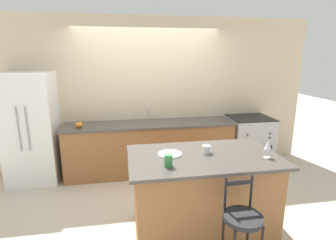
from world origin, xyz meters
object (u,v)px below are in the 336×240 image
(pumpkin_decoration, at_px, (79,125))
(dinner_plate, at_px, (170,154))
(refrigerator, at_px, (32,129))
(tumbler_cup, at_px, (168,160))
(coffee_mug, at_px, (206,149))
(wine_glass, at_px, (268,145))
(bar_stool_near, at_px, (242,228))
(oven_range, at_px, (249,141))

(pumpkin_decoration, bearing_deg, dinner_plate, -51.95)
(refrigerator, height_order, tumbler_cup, refrigerator)
(coffee_mug, bearing_deg, wine_glass, -21.60)
(wine_glass, bearing_deg, dinner_plate, 165.20)
(bar_stool_near, distance_m, coffee_mug, 0.92)
(bar_stool_near, distance_m, dinner_plate, 1.05)
(bar_stool_near, bearing_deg, dinner_plate, 121.87)
(bar_stool_near, height_order, wine_glass, wine_glass)
(pumpkin_decoration, bearing_deg, refrigerator, 173.16)
(bar_stool_near, relative_size, dinner_plate, 3.65)
(dinner_plate, distance_m, coffee_mug, 0.42)
(refrigerator, relative_size, dinner_plate, 6.63)
(bar_stool_near, height_order, tumbler_cup, tumbler_cup)
(refrigerator, distance_m, dinner_plate, 2.56)
(wine_glass, relative_size, tumbler_cup, 1.63)
(bar_stool_near, bearing_deg, pumpkin_decoration, 126.02)
(refrigerator, height_order, wine_glass, refrigerator)
(refrigerator, distance_m, coffee_mug, 2.91)
(oven_range, distance_m, bar_stool_near, 2.77)
(dinner_plate, relative_size, tumbler_cup, 2.17)
(bar_stool_near, relative_size, tumbler_cup, 7.91)
(oven_range, bearing_deg, pumpkin_decoration, -178.45)
(dinner_plate, bearing_deg, refrigerator, 140.11)
(bar_stool_near, bearing_deg, wine_glass, 46.85)
(dinner_plate, relative_size, wine_glass, 1.33)
(coffee_mug, relative_size, tumbler_cup, 1.00)
(oven_range, relative_size, bar_stool_near, 0.95)
(refrigerator, relative_size, tumbler_cup, 14.37)
(refrigerator, xyz_separation_m, wine_glass, (2.99, -1.91, 0.21))
(wine_glass, xyz_separation_m, pumpkin_decoration, (-2.24, 1.82, -0.15))
(refrigerator, height_order, dinner_plate, refrigerator)
(wine_glass, bearing_deg, pumpkin_decoration, 140.83)
(refrigerator, height_order, coffee_mug, refrigerator)
(bar_stool_near, relative_size, pumpkin_decoration, 8.24)
(refrigerator, xyz_separation_m, coffee_mug, (2.38, -1.67, 0.11))
(dinner_plate, bearing_deg, wine_glass, -14.80)
(wine_glass, distance_m, pumpkin_decoration, 2.89)
(bar_stool_near, relative_size, wine_glass, 4.85)
(oven_range, xyz_separation_m, coffee_mug, (-1.38, -1.67, 0.54))
(wine_glass, height_order, tumbler_cup, wine_glass)
(bar_stool_near, distance_m, tumbler_cup, 0.91)
(oven_range, height_order, tumbler_cup, tumbler_cup)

